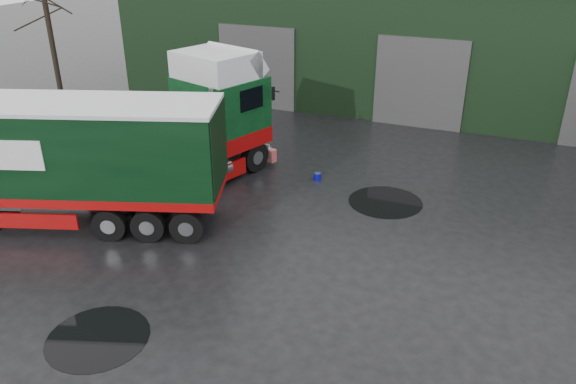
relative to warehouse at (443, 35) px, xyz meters
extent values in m
plane|color=black|center=(-2.00, -20.00, -3.16)|extent=(100.00, 100.00, 0.00)
cube|color=black|center=(0.00, 0.00, -0.16)|extent=(32.00, 12.00, 6.00)
cylinder|color=#090696|center=(-2.13, -13.39, -3.03)|extent=(0.32, 0.32, 0.26)
cylinder|color=black|center=(-3.75, -23.42, -3.15)|extent=(2.31, 2.31, 0.01)
cylinder|color=black|center=(0.59, -14.21, -3.15)|extent=(2.47, 2.47, 0.01)
camera|label=1|loc=(4.02, -30.97, 5.26)|focal=35.00mm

